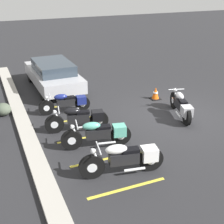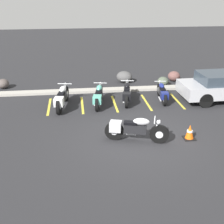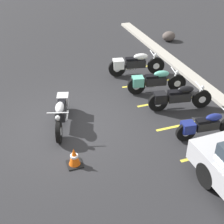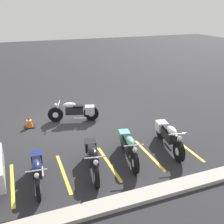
% 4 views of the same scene
% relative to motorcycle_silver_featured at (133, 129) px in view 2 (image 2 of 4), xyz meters
% --- Properties ---
extents(ground, '(60.00, 60.00, 0.00)m').
position_rel_motorcycle_silver_featured_xyz_m(ground, '(0.23, 0.17, -0.46)').
color(ground, '#262628').
extents(motorcycle_silver_featured, '(2.13, 0.90, 0.86)m').
position_rel_motorcycle_silver_featured_xyz_m(motorcycle_silver_featured, '(0.00, 0.00, 0.00)').
color(motorcycle_silver_featured, black).
rests_on(motorcycle_silver_featured, ground).
extents(parked_bike_0, '(0.77, 2.26, 0.89)m').
position_rel_motorcycle_silver_featured_xyz_m(parked_bike_0, '(-2.47, 3.40, 0.02)').
color(parked_bike_0, black).
rests_on(parked_bike_0, ground).
extents(parked_bike_1, '(0.75, 2.14, 0.85)m').
position_rel_motorcycle_silver_featured_xyz_m(parked_bike_1, '(-0.88, 3.52, -0.01)').
color(parked_bike_1, black).
rests_on(parked_bike_1, ground).
extents(parked_bike_2, '(0.74, 2.13, 0.84)m').
position_rel_motorcycle_silver_featured_xyz_m(parked_bike_2, '(0.41, 3.75, -0.01)').
color(parked_bike_2, black).
rests_on(parked_bike_2, ground).
extents(parked_bike_3, '(0.56, 1.96, 0.77)m').
position_rel_motorcycle_silver_featured_xyz_m(parked_bike_3, '(2.05, 3.74, -0.05)').
color(parked_bike_3, black).
rests_on(parked_bike_3, ground).
extents(concrete_curb, '(18.00, 0.50, 0.12)m').
position_rel_motorcycle_silver_featured_xyz_m(concrete_curb, '(0.23, 5.48, -0.40)').
color(concrete_curb, '#A8A399').
rests_on(concrete_curb, ground).
extents(landscape_rock_0, '(0.71, 0.78, 0.48)m').
position_rel_motorcycle_silver_featured_xyz_m(landscape_rock_0, '(-5.56, 6.61, -0.22)').
color(landscape_rock_0, '#504743').
rests_on(landscape_rock_0, ground).
extents(landscape_rock_1, '(0.82, 0.81, 0.47)m').
position_rel_motorcycle_silver_featured_xyz_m(landscape_rock_1, '(2.73, 6.03, -0.22)').
color(landscape_rock_1, '#4C5646').
rests_on(landscape_rock_1, ground).
extents(landscape_rock_2, '(0.91, 0.91, 0.54)m').
position_rel_motorcycle_silver_featured_xyz_m(landscape_rock_2, '(3.58, 6.81, -0.18)').
color(landscape_rock_2, brown).
rests_on(landscape_rock_2, ground).
extents(landscape_rock_3, '(1.16, 1.14, 0.62)m').
position_rel_motorcycle_silver_featured_xyz_m(landscape_rock_3, '(0.80, 6.87, -0.15)').
color(landscape_rock_3, '#4B4A4B').
rests_on(landscape_rock_3, ground).
extents(traffic_cone, '(0.40, 0.40, 0.52)m').
position_rel_motorcycle_silver_featured_xyz_m(traffic_cone, '(1.97, -0.08, -0.21)').
color(traffic_cone, black).
rests_on(traffic_cone, ground).
extents(stall_line_0, '(0.10, 2.10, 0.00)m').
position_rel_motorcycle_silver_featured_xyz_m(stall_line_0, '(-3.06, 3.65, -0.45)').
color(stall_line_0, gold).
rests_on(stall_line_0, ground).
extents(stall_line_1, '(0.10, 2.10, 0.00)m').
position_rel_motorcycle_silver_featured_xyz_m(stall_line_1, '(-1.61, 3.65, -0.45)').
color(stall_line_1, gold).
rests_on(stall_line_1, ground).
extents(stall_line_2, '(0.10, 2.10, 0.00)m').
position_rel_motorcycle_silver_featured_xyz_m(stall_line_2, '(-0.15, 3.65, -0.45)').
color(stall_line_2, gold).
rests_on(stall_line_2, ground).
extents(stall_line_3, '(0.10, 2.10, 0.00)m').
position_rel_motorcycle_silver_featured_xyz_m(stall_line_3, '(1.31, 3.65, -0.45)').
color(stall_line_3, gold).
rests_on(stall_line_3, ground).
extents(stall_line_4, '(0.10, 2.10, 0.00)m').
position_rel_motorcycle_silver_featured_xyz_m(stall_line_4, '(2.76, 3.65, -0.45)').
color(stall_line_4, gold).
rests_on(stall_line_4, ground).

